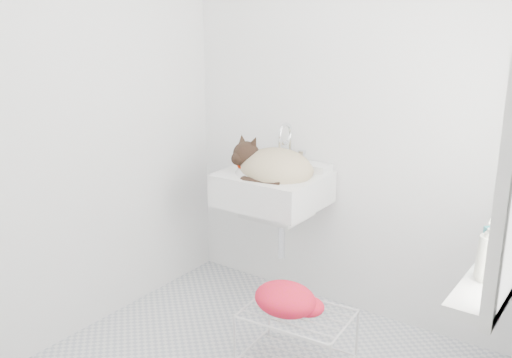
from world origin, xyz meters
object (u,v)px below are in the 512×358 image
Objects in this scene: sink at (273,173)px; wire_rack at (296,340)px; bottle_a at (485,280)px; bottle_b at (497,264)px; bottle_c at (506,250)px; cat at (273,167)px.

wire_rack is at bearing -45.28° from sink.
bottle_b is at bearing 90.00° from bottle_a.
wire_rack is 1.15m from bottle_c.
sink is 2.81× the size of bottle_b.
bottle_a is at bearing -27.35° from sink.
bottle_a is at bearing -90.00° from bottle_c.
bottle_c is (1.36, -0.38, -0.04)m from cat.
sink is 1.43m from bottle_c.
bottle_a reaches higher than wire_rack.
bottle_a is 0.94× the size of bottle_b.
cat reaches higher than bottle_a.
bottle_b reaches higher than bottle_a.
sink is 1.55m from bottle_a.
bottle_c is at bearing 90.00° from bottle_a.
bottle_c is at bearing 90.00° from bottle_b.
sink is 0.05m from cat.
sink is 1.48m from bottle_b.
bottle_c is (0.00, 0.15, 0.00)m from bottle_b.
wire_rack is at bearing -175.60° from bottle_c.
bottle_b is (0.00, 0.16, 0.00)m from bottle_a.
bottle_c is (0.00, 0.32, 0.00)m from bottle_a.
cat is 1.46m from bottle_b.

